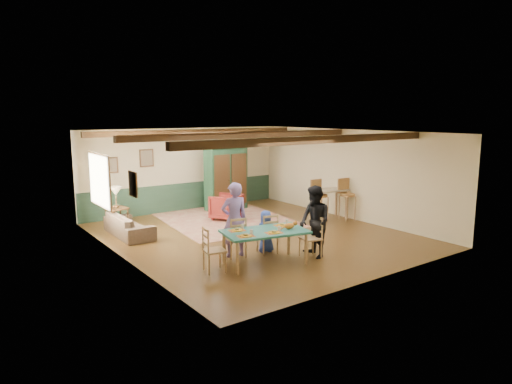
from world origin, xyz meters
TOP-DOWN VIEW (x-y plane):
  - floor at (0.00, 0.00)m, footprint 8.00×8.00m
  - wall_back at (0.00, 4.00)m, footprint 7.00×0.02m
  - wall_left at (-3.50, 0.00)m, footprint 0.02×8.00m
  - wall_right at (3.50, 0.00)m, footprint 0.02×8.00m
  - ceiling at (0.00, 0.00)m, footprint 7.00×8.00m
  - wainscot_back at (0.00, 3.98)m, footprint 6.95×0.03m
  - ceiling_beam_front at (0.00, -2.30)m, footprint 6.95×0.16m
  - ceiling_beam_mid at (0.00, 0.40)m, footprint 6.95×0.16m
  - ceiling_beam_back at (0.00, 3.00)m, footprint 6.95×0.16m
  - window_left at (-3.47, 1.70)m, footprint 0.06×1.60m
  - picture_left_wall at (-3.47, -0.60)m, footprint 0.04×0.42m
  - picture_back_a at (-1.30, 3.97)m, footprint 0.45×0.04m
  - picture_back_b at (-2.40, 3.97)m, footprint 0.38×0.04m
  - dining_table at (-1.20, -2.03)m, footprint 1.91×1.31m
  - dining_chair_far_left at (-1.43, -1.26)m, footprint 0.49×0.50m
  - dining_chair_far_right at (-0.67, -1.42)m, footprint 0.49×0.50m
  - dining_chair_end_left at (-2.29, -1.80)m, footprint 0.50×0.49m
  - dining_chair_end_right at (-0.10, -2.26)m, footprint 0.50×0.49m
  - person_man at (-1.42, -1.19)m, footprint 0.68×0.52m
  - person_woman at (-0.00, -2.28)m, footprint 0.76×0.89m
  - person_child at (-0.65, -1.35)m, footprint 0.53×0.40m
  - cat at (-0.69, -2.23)m, footprint 0.37×0.21m
  - place_setting_near_left at (-1.77, -2.16)m, footprint 0.44×0.37m
  - place_setting_near_center at (-1.15, -2.29)m, footprint 0.44×0.37m
  - place_setting_far_left at (-1.67, -1.68)m, footprint 0.44×0.37m
  - place_setting_far_right at (-0.62, -1.90)m, footprint 0.44×0.37m
  - area_rug at (0.32, 1.95)m, footprint 3.84×4.42m
  - armoire at (1.12, 3.21)m, footprint 1.54×0.66m
  - armchair at (0.35, 1.98)m, footprint 1.16×1.17m
  - sofa at (-2.71, 1.89)m, footprint 0.75×1.91m
  - end_table at (-2.77, 2.62)m, footprint 0.58×0.58m
  - table_lamp at (-2.77, 2.62)m, footprint 0.35×0.35m
  - counter_table at (2.91, 0.21)m, footprint 1.17×0.77m
  - bar_stool_left at (2.50, 0.18)m, footprint 0.44×0.49m
  - bar_stool_right at (3.22, -0.24)m, footprint 0.50×0.54m

SIDE VIEW (x-z plane):
  - floor at x=0.00m, z-range 0.00..0.00m
  - area_rug at x=0.32m, z-range 0.00..0.01m
  - sofa at x=-2.71m, z-range 0.00..0.56m
  - end_table at x=-2.77m, z-range 0.00..0.63m
  - dining_table at x=-1.20m, z-range 0.00..0.73m
  - armchair at x=0.35m, z-range 0.00..0.78m
  - wainscot_back at x=0.00m, z-range 0.00..0.90m
  - counter_table at x=2.91m, z-range 0.00..0.91m
  - dining_chair_far_left at x=-1.43m, z-range 0.00..0.92m
  - dining_chair_far_right at x=-0.67m, z-range 0.00..0.92m
  - dining_chair_end_left at x=-2.29m, z-range 0.00..0.92m
  - dining_chair_end_right at x=-0.10m, z-range 0.00..0.92m
  - person_child at x=-0.65m, z-range 0.00..0.98m
  - bar_stool_left at x=2.50m, z-range 0.00..1.23m
  - bar_stool_right at x=3.22m, z-range 0.00..1.25m
  - place_setting_near_left at x=-1.77m, z-range 0.73..0.84m
  - place_setting_near_center at x=-1.15m, z-range 0.73..0.84m
  - place_setting_far_left at x=-1.67m, z-range 0.73..0.84m
  - place_setting_far_right at x=-0.62m, z-range 0.73..0.84m
  - person_woman at x=0.00m, z-range 0.00..1.61m
  - cat at x=-0.69m, z-range 0.73..0.91m
  - person_man at x=-1.42m, z-range 0.00..1.68m
  - table_lamp at x=-2.77m, z-range 0.63..1.21m
  - armoire at x=1.12m, z-range 0.00..2.15m
  - wall_back at x=0.00m, z-range 0.00..2.70m
  - wall_left at x=-3.50m, z-range 0.00..2.70m
  - wall_right at x=3.50m, z-range 0.00..2.70m
  - window_left at x=-3.47m, z-range 0.90..2.20m
  - picture_back_b at x=-2.40m, z-range 1.41..1.89m
  - picture_left_wall at x=-3.47m, z-range 1.49..2.01m
  - picture_back_a at x=-1.30m, z-range 1.52..2.08m
  - ceiling_beam_front at x=0.00m, z-range 2.53..2.69m
  - ceiling_beam_mid at x=0.00m, z-range 2.53..2.69m
  - ceiling_beam_back at x=0.00m, z-range 2.53..2.69m
  - ceiling at x=0.00m, z-range 2.69..2.71m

